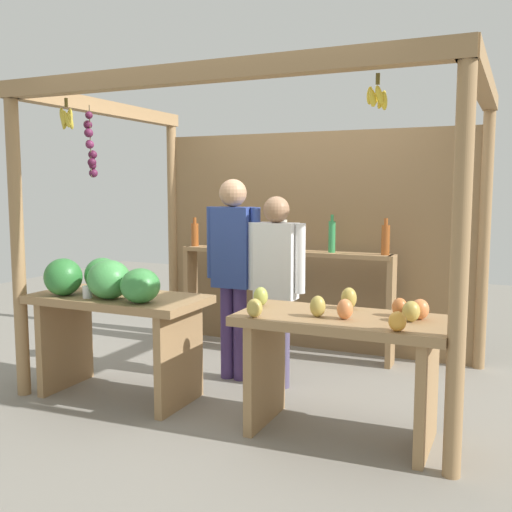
# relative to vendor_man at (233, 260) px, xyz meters

# --- Properties ---
(ground_plane) EXTENTS (12.00, 12.00, 0.00)m
(ground_plane) POSITION_rel_vendor_man_xyz_m (0.27, 0.08, -1.00)
(ground_plane) COLOR gray
(ground_plane) RESTS_ON ground
(market_stall) EXTENTS (3.28, 2.27, 2.36)m
(market_stall) POSITION_rel_vendor_man_xyz_m (0.26, 0.58, 0.38)
(market_stall) COLOR #99754C
(market_stall) RESTS_ON ground
(fruit_counter_left) EXTENTS (1.33, 0.69, 1.07)m
(fruit_counter_left) POSITION_rel_vendor_man_xyz_m (-0.63, -0.79, -0.27)
(fruit_counter_left) COLOR #99754C
(fruit_counter_left) RESTS_ON ground
(fruit_counter_right) EXTENTS (1.34, 0.65, 0.93)m
(fruit_counter_right) POSITION_rel_vendor_man_xyz_m (1.14, -0.73, -0.41)
(fruit_counter_right) COLOR #99754C
(fruit_counter_right) RESTS_ON ground
(bottle_shelf_unit) EXTENTS (2.11, 0.22, 1.35)m
(bottle_shelf_unit) POSITION_rel_vendor_man_xyz_m (0.09, 0.89, -0.21)
(bottle_shelf_unit) COLOR #99754C
(bottle_shelf_unit) RESTS_ON ground
(vendor_man) EXTENTS (0.48, 0.22, 1.66)m
(vendor_man) POSITION_rel_vendor_man_xyz_m (0.00, 0.00, 0.00)
(vendor_man) COLOR #46316B
(vendor_man) RESTS_ON ground
(vendor_woman) EXTENTS (0.48, 0.21, 1.52)m
(vendor_woman) POSITION_rel_vendor_man_xyz_m (0.39, -0.03, -0.09)
(vendor_woman) COLOR #554C6D
(vendor_woman) RESTS_ON ground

